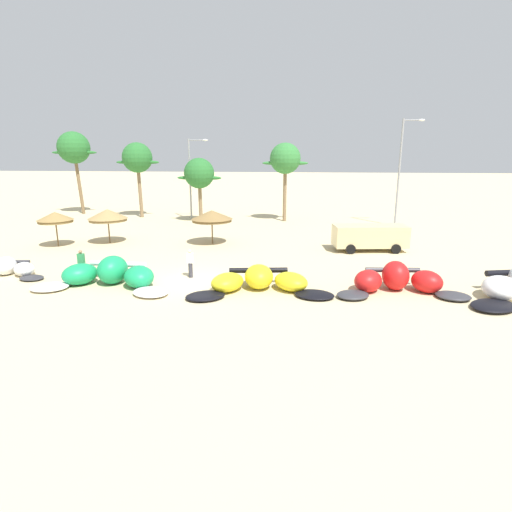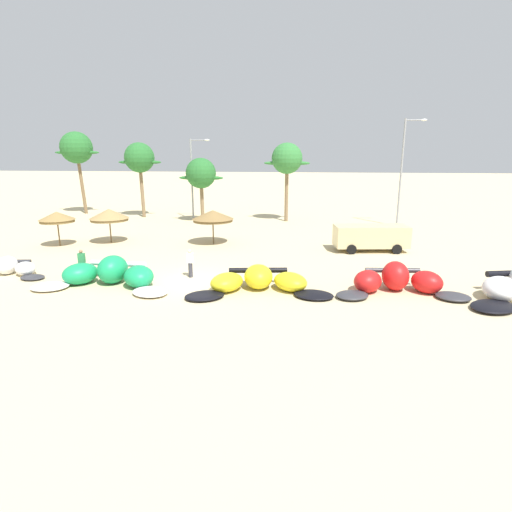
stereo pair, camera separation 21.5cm
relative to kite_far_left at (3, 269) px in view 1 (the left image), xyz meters
The scene contains 17 objects.
ground_plane 10.95m from the kite_far_left, ahead, with size 260.00×260.00×0.00m, color beige.
kite_far_left is the anchor object (origin of this frame).
kite_left 6.93m from the kite_far_left, ahead, with size 7.77×3.67×1.52m.
kite_left_of_center 14.90m from the kite_far_left, ahead, with size 7.62×4.04×1.24m.
kite_center 21.87m from the kite_far_left, ahead, with size 6.81×3.34×1.51m.
beach_umbrella_near_van 7.92m from the kite_far_left, 99.62° to the left, with size 2.58×2.58×2.62m.
beach_umbrella_middle 9.62m from the kite_far_left, 77.61° to the left, with size 2.98×2.98×2.66m.
beach_umbrella_near_palms 14.17m from the kite_far_left, 43.81° to the left, with size 3.19×3.19×2.62m.
parked_van 23.47m from the kite_far_left, 21.74° to the left, with size 5.36×2.72×1.84m.
person_near_kites 10.81m from the kite_far_left, ahead, with size 0.36×0.24×1.62m.
person_by_umbrellas 4.72m from the kite_far_left, ahead, with size 0.36×0.24×1.62m.
palm_leftmost 26.51m from the kite_far_left, 109.51° to the left, with size 5.30×3.53×9.21m.
palm_left 23.02m from the kite_far_left, 91.26° to the left, with size 4.76×3.17×7.97m.
palm_left_of_gap 21.39m from the kite_far_left, 71.11° to the left, with size 4.52×3.01×6.41m.
palm_center_left 26.87m from the kite_far_left, 54.42° to the left, with size 4.63×3.09×7.88m.
lamppost_west 22.39m from the kite_far_left, 75.13° to the left, with size 2.08×0.24×8.27m.
lamppost_west_center 33.12m from the kite_far_left, 36.76° to the left, with size 1.99×0.24×9.92m.
Camera 1 is at (5.89, -21.22, 6.89)m, focal length 28.80 mm.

